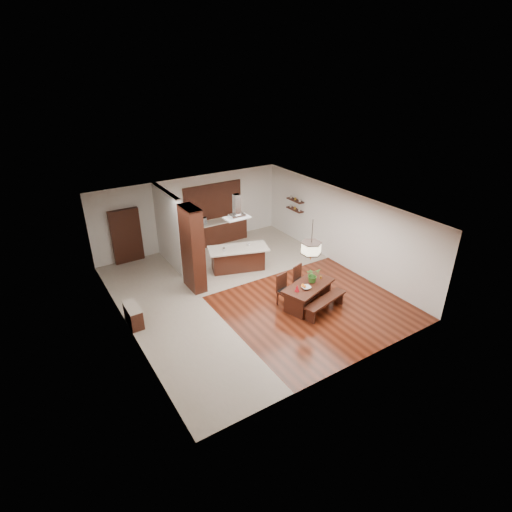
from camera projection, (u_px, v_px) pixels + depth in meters
room_shell at (248, 235)px, 12.54m from camera, size 9.00×9.04×2.92m
tile_hallway at (171, 316)px, 12.13m from camera, size 2.50×9.00×0.01m
tile_kitchen at (243, 255)px, 15.94m from camera, size 5.50×4.00×0.01m
soffit_band at (248, 210)px, 12.18m from camera, size 8.00×9.00×0.02m
partition_pier at (193, 249)px, 13.05m from camera, size 0.45×1.00×2.90m
partition_stub at (169, 229)px, 14.64m from camera, size 0.18×2.40×2.90m
hallway_console at (133, 315)px, 11.63m from camera, size 0.37×0.88×0.63m
hallway_doorway at (126, 236)px, 15.03m from camera, size 1.10×0.20×2.10m
rear_counter at (217, 232)px, 16.90m from camera, size 2.60×0.62×0.95m
kitchen_window at (213, 201)px, 16.54m from camera, size 2.60×0.08×1.50m
shelf_lower at (295, 210)px, 16.66m from camera, size 0.26×0.90×0.04m
shelf_upper at (295, 200)px, 16.49m from camera, size 0.26×0.90×0.04m
dining_table at (308, 290)px, 12.48m from camera, size 1.94×1.37×0.73m
dining_bench at (325, 306)px, 12.24m from camera, size 1.71×0.73×0.47m
dining_chair_left at (286, 291)px, 12.49m from camera, size 0.54×0.54×1.04m
dining_chair_right at (302, 280)px, 13.11m from camera, size 0.55×0.55×1.00m
pendant_lantern at (312, 240)px, 11.72m from camera, size 0.64×0.64×1.31m
foliage_plant at (313, 275)px, 12.46m from camera, size 0.45×0.40×0.48m
fruit_bowl at (306, 288)px, 12.18m from camera, size 0.31×0.31×0.07m
napkin_cone at (297, 288)px, 12.00m from camera, size 0.16×0.16×0.23m
gold_ornament at (321, 277)px, 12.72m from camera, size 0.06×0.06×0.09m
kitchen_island at (238, 258)px, 14.67m from camera, size 2.35×1.56×0.89m
range_hood at (237, 206)px, 13.79m from camera, size 0.90×0.55×0.87m
island_cup at (249, 244)px, 14.62m from camera, size 0.13×0.13×0.09m
microwave at (200, 222)px, 16.26m from camera, size 0.60×0.52×0.28m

